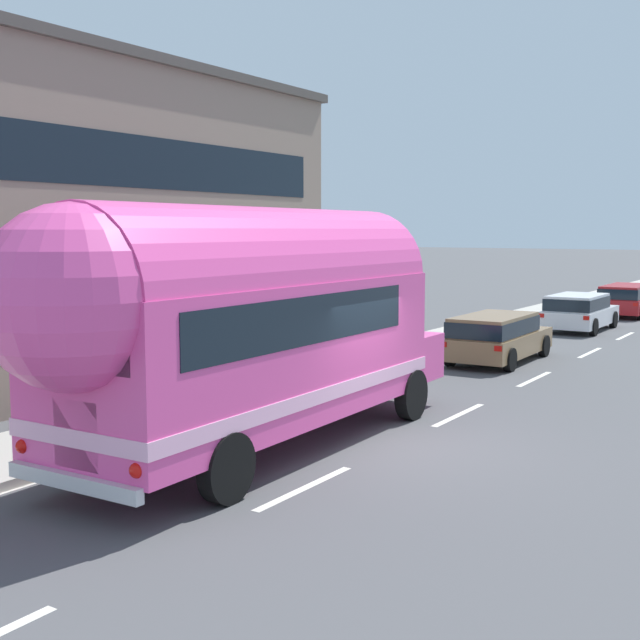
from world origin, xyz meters
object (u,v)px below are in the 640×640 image
car_second (579,310)px  car_third (627,298)px  painted_bus (245,319)px  car_lead (496,335)px

car_second → car_third: 6.58m
painted_bus → car_second: bearing=90.2°
car_lead → car_third: (0.24, 15.17, 0.01)m
painted_bus → car_lead: painted_bus is taller
painted_bus → car_second: size_ratio=2.40×
car_second → car_third: bearing=87.5°
car_third → painted_bus: bearing=-90.4°
painted_bus → car_third: 26.75m
painted_bus → car_second: (-0.09, 20.14, -1.52)m
car_lead → car_third: same height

